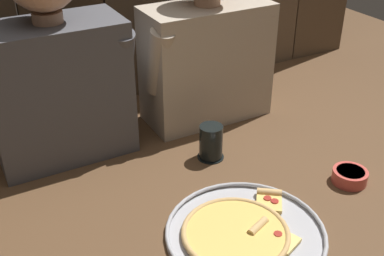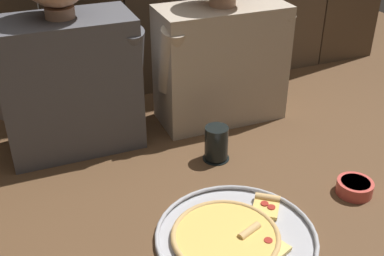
{
  "view_description": "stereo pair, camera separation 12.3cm",
  "coord_description": "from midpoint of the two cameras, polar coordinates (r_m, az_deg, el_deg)",
  "views": [
    {
      "loc": [
        -0.5,
        -0.83,
        0.8
      ],
      "look_at": [
        0.01,
        0.1,
        0.18
      ],
      "focal_mm": 45.21,
      "sensor_mm": 36.0,
      "label": 1
    },
    {
      "loc": [
        -0.39,
        -0.88,
        0.8
      ],
      "look_at": [
        0.01,
        0.1,
        0.18
      ],
      "focal_mm": 45.21,
      "sensor_mm": 36.0,
      "label": 2
    }
  ],
  "objects": [
    {
      "name": "ground_plane",
      "position": [
        1.25,
        -0.92,
        -9.34
      ],
      "size": [
        3.2,
        3.2,
        0.0
      ],
      "primitive_type": "plane",
      "color": "brown"
    },
    {
      "name": "pizza_tray",
      "position": [
        1.17,
        2.95,
        -12.27
      ],
      "size": [
        0.38,
        0.38,
        0.03
      ],
      "color": "#B2B2B7",
      "rests_on": "ground"
    },
    {
      "name": "dipping_bowl",
      "position": [
        1.38,
        15.73,
        -5.51
      ],
      "size": [
        0.1,
        0.1,
        0.04
      ],
      "color": "#CC4C42",
      "rests_on": "ground"
    },
    {
      "name": "drinking_glass",
      "position": [
        1.41,
        -0.24,
        -1.78
      ],
      "size": [
        0.08,
        0.08,
        0.11
      ],
      "color": "black",
      "rests_on": "ground"
    },
    {
      "name": "diner_right",
      "position": [
        1.55,
        -0.52,
        10.41
      ],
      "size": [
        0.44,
        0.2,
        0.6
      ],
      "color": "#B2A38E",
      "rests_on": "ground"
    },
    {
      "name": "diner_left",
      "position": [
        1.4,
        -18.45,
        7.67
      ],
      "size": [
        0.42,
        0.21,
        0.63
      ],
      "color": "#4C4C51",
      "rests_on": "ground"
    }
  ]
}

